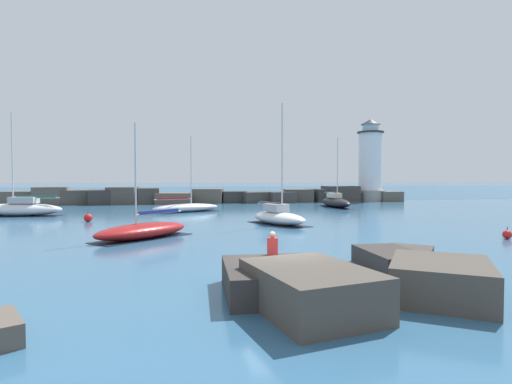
{
  "coord_description": "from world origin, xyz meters",
  "views": [
    {
      "loc": [
        -3.24,
        -13.54,
        3.8
      ],
      "look_at": [
        2.48,
        19.55,
        2.62
      ],
      "focal_mm": 28.0,
      "sensor_mm": 36.0,
      "label": 1
    }
  ],
  "objects": [
    {
      "name": "person_on_rocks",
      "position": [
        -0.15,
        0.78,
        1.04
      ],
      "size": [
        0.36,
        0.24,
        1.83
      ],
      "color": "#282833",
      "rests_on": "ground"
    },
    {
      "name": "sailboat_moored_1",
      "position": [
        15.78,
        35.8,
        0.7
      ],
      "size": [
        2.24,
        8.37,
        8.97
      ],
      "color": "black",
      "rests_on": "ground"
    },
    {
      "name": "ground_plane",
      "position": [
        0.0,
        0.0,
        0.0
      ],
      "size": [
        600.0,
        600.0,
        0.0
      ],
      "primitive_type": "plane",
      "color": "#336084"
    },
    {
      "name": "sailboat_moored_0",
      "position": [
        -19.74,
        29.71,
        0.73
      ],
      "size": [
        8.63,
        3.61,
        10.36
      ],
      "color": "silver",
      "rests_on": "ground"
    },
    {
      "name": "mooring_buoy_far_side",
      "position": [
        -11.72,
        22.9,
        0.36
      ],
      "size": [
        0.71,
        0.71,
        0.91
      ],
      "color": "red",
      "rests_on": "ground"
    },
    {
      "name": "sailboat_moored_2",
      "position": [
        -3.34,
        31.64,
        0.5
      ],
      "size": [
        7.95,
        5.03,
        8.52
      ],
      "color": "silver",
      "rests_on": "ground"
    },
    {
      "name": "open_sea_beyond",
      "position": [
        0.0,
        107.71,
        0.0
      ],
      "size": [
        400.0,
        116.0,
        0.01
      ],
      "color": "#235175",
      "rests_on": "ground"
    },
    {
      "name": "breakwater_jetty",
      "position": [
        -0.69,
        47.58,
        1.02
      ],
      "size": [
        59.91,
        6.48,
        2.54
      ],
      "color": "brown",
      "rests_on": "ground"
    },
    {
      "name": "mooring_buoy_orange_near",
      "position": [
        16.41,
        8.16,
        0.28
      ],
      "size": [
        0.55,
        0.55,
        0.75
      ],
      "color": "red",
      "rests_on": "ground"
    },
    {
      "name": "foreground_rocks",
      "position": [
        1.86,
        -1.28,
        0.52
      ],
      "size": [
        17.54,
        9.73,
        1.26
      ],
      "color": "brown",
      "rests_on": "ground"
    },
    {
      "name": "lighthouse",
      "position": [
        26.49,
        48.04,
        5.82
      ],
      "size": [
        5.01,
        5.01,
        13.46
      ],
      "color": "gray",
      "rests_on": "ground"
    },
    {
      "name": "sailboat_moored_3",
      "position": [
        4.12,
        18.3,
        0.62
      ],
      "size": [
        4.72,
        6.63,
        9.82
      ],
      "color": "white",
      "rests_on": "ground"
    },
    {
      "name": "sailboat_moored_4",
      "position": [
        -6.0,
        12.28,
        0.5
      ],
      "size": [
        6.46,
        6.35,
        7.2
      ],
      "color": "maroon",
      "rests_on": "ground"
    }
  ]
}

